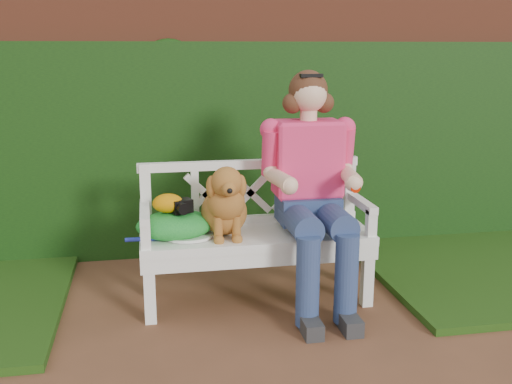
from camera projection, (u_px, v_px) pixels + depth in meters
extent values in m
plane|color=brown|center=(248.00, 346.00, 3.41)|extent=(60.00, 60.00, 0.00)
cube|color=brown|center=(209.00, 116.00, 4.97)|extent=(10.00, 0.30, 2.20)
cube|color=#18420E|center=(213.00, 150.00, 4.82)|extent=(10.00, 0.18, 1.70)
cube|color=black|center=(181.00, 206.00, 3.76)|extent=(0.15, 0.13, 0.08)
ellipsoid|color=#C37703|center=(168.00, 203.00, 3.75)|extent=(0.20, 0.15, 0.12)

